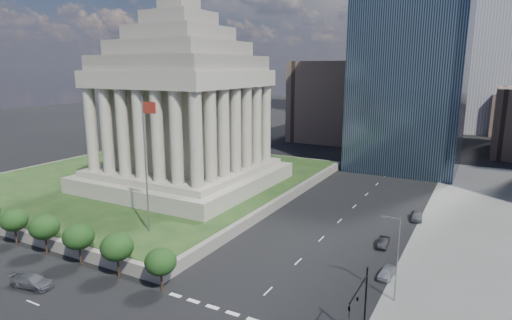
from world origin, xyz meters
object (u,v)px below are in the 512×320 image
Objects in this scene: traffic_signal_ne at (361,304)px; suv_grey at (32,281)px; flagpole at (146,158)px; parked_sedan_far at (417,215)px; war_memorial at (182,90)px; parked_sedan_mid at (383,242)px; parked_sedan_near at (387,272)px; street_lamp_north at (396,254)px.

traffic_signal_ne is 38.63m from suv_grey.
flagpole reaches higher than traffic_signal_ne.
suv_grey is 59.53m from parked_sedan_far.
suv_grey is at bearing -101.74° from flagpole.
traffic_signal_ne is at bearing -36.42° from war_memorial.
suv_grey is 47.23m from parked_sedan_mid.
parked_sedan_near is 1.00× the size of parked_sedan_mid.
street_lamp_north is at bearing -67.40° from parked_sedan_near.
parked_sedan_far is at bearing 7.51° from war_memorial.
suv_grey is 1.37× the size of parked_sedan_mid.
parked_sedan_mid is at bearing 108.23° from parked_sedan_near.
parked_sedan_far is (-1.83, 29.00, -4.88)m from street_lamp_north.
flagpole is at bearing -156.55° from parked_sedan_mid.
flagpole reaches higher than suv_grey.
traffic_signal_ne reaches higher than parked_sedan_mid.
traffic_signal_ne reaches higher than parked_sedan_far.
street_lamp_north is 1.86× the size of suv_grey.
parked_sedan_near is (33.33, 6.24, -12.45)m from flagpole.
street_lamp_north reaches higher than parked_sedan_far.
war_memorial is at bearing 116.89° from flagpole.
war_memorial reaches higher than street_lamp_north.
parked_sedan_near is 9.75m from parked_sedan_mid.
street_lamp_north is at bearing -25.92° from war_memorial.
street_lamp_north is 29.46m from parked_sedan_far.
parked_sedan_near is at bearing 93.46° from traffic_signal_ne.
parked_sedan_near reaches higher than parked_sedan_mid.
street_lamp_north is 16.09m from parked_sedan_mid.
street_lamp_north is 2.55× the size of parked_sedan_near.
flagpole is 36.12m from parked_sedan_near.
traffic_signal_ne is 2.04× the size of parked_sedan_mid.
suv_grey is 1.17× the size of parked_sedan_far.
war_memorial is 53.06m from parked_sedan_near.
war_memorial reaches higher than flagpole.
parked_sedan_far is (33.33, 30.00, -12.33)m from flagpole.
suv_grey is at bearing -136.26° from parked_sedan_far.
traffic_signal_ne reaches higher than parked_sedan_near.
street_lamp_north is at bearing 85.81° from traffic_signal_ne.
parked_sedan_far is (-1.00, 40.30, -4.47)m from traffic_signal_ne.
flagpole is at bearing -178.37° from street_lamp_north.
parked_sedan_mid is at bearing -56.54° from suv_grey.
traffic_signal_ne is at bearing -16.71° from flagpole.
street_lamp_north is 2.55× the size of parked_sedan_mid.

